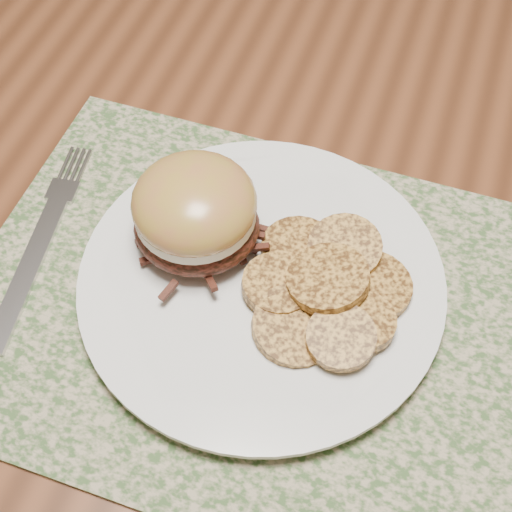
{
  "coord_description": "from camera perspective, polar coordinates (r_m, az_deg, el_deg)",
  "views": [
    {
      "loc": [
        0.03,
        -0.29,
        1.22
      ],
      "look_at": [
        -0.06,
        -0.02,
        0.79
      ],
      "focal_mm": 50.0,
      "sensor_mm": 36.0,
      "label": 1
    }
  ],
  "objects": [
    {
      "name": "roasted_potatoes",
      "position": [
        0.52,
        5.63,
        -2.59
      ],
      "size": [
        0.14,
        0.14,
        0.04
      ],
      "color": "#BE8638",
      "rests_on": "dinner_plate"
    },
    {
      "name": "pork_sandwich",
      "position": [
        0.53,
        -4.88,
        3.49
      ],
      "size": [
        0.11,
        0.11,
        0.07
      ],
      "rotation": [
        0.0,
        0.0,
        0.2
      ],
      "color": "black",
      "rests_on": "dinner_plate"
    },
    {
      "name": "fork",
      "position": [
        0.59,
        -16.78,
        1.24
      ],
      "size": [
        0.05,
        0.2,
        0.0
      ],
      "rotation": [
        0.0,
        0.0,
        0.15
      ],
      "color": "#B4B3BB",
      "rests_on": "placemat"
    },
    {
      "name": "dining_table",
      "position": [
        0.62,
        6.25,
        -6.45
      ],
      "size": [
        1.5,
        0.9,
        0.75
      ],
      "color": "brown",
      "rests_on": "ground"
    },
    {
      "name": "dinner_plate",
      "position": [
        0.54,
        0.44,
        -2.06
      ],
      "size": [
        0.26,
        0.26,
        0.02
      ],
      "primitive_type": "cylinder",
      "color": "silver",
      "rests_on": "placemat"
    },
    {
      "name": "placemat",
      "position": [
        0.54,
        0.45,
        -4.38
      ],
      "size": [
        0.45,
        0.33,
        0.0
      ],
      "primitive_type": "cube",
      "color": "#3B572C",
      "rests_on": "dining_table"
    }
  ]
}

